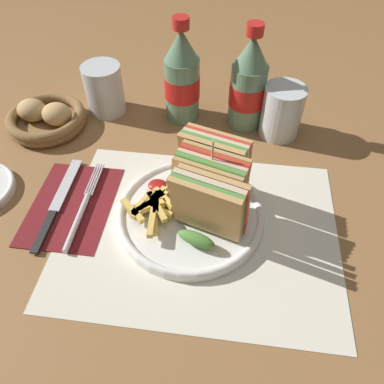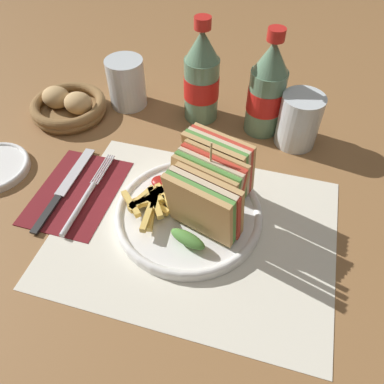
{
  "view_description": "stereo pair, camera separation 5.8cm",
  "coord_description": "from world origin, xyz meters",
  "views": [
    {
      "loc": [
        0.03,
        -0.34,
        0.47
      ],
      "look_at": [
        -0.02,
        0.04,
        0.04
      ],
      "focal_mm": 35.0,
      "sensor_mm": 36.0,
      "label": 1
    },
    {
      "loc": [
        0.09,
        -0.33,
        0.47
      ],
      "look_at": [
        -0.02,
        0.04,
        0.04
      ],
      "focal_mm": 35.0,
      "sensor_mm": 36.0,
      "label": 2
    }
  ],
  "objects": [
    {
      "name": "glass_far",
      "position": [
        -0.23,
        0.29,
        0.04
      ],
      "size": [
        0.08,
        0.08,
        0.1
      ],
      "color": "silver",
      "rests_on": "ground_plane"
    },
    {
      "name": "placemat",
      "position": [
        -0.0,
        0.0,
        0.0
      ],
      "size": [
        0.43,
        0.33,
        0.0
      ],
      "color": "silver",
      "rests_on": "ground_plane"
    },
    {
      "name": "napkin",
      "position": [
        -0.21,
        0.02,
        0.0
      ],
      "size": [
        0.13,
        0.18,
        0.0
      ],
      "color": "maroon",
      "rests_on": "ground_plane"
    },
    {
      "name": "glass_near",
      "position": [
        0.13,
        0.26,
        0.04
      ],
      "size": [
        0.08,
        0.08,
        0.1
      ],
      "color": "silver",
      "rests_on": "ground_plane"
    },
    {
      "name": "coke_bottle_near",
      "position": [
        -0.07,
        0.29,
        0.09
      ],
      "size": [
        0.07,
        0.07,
        0.2
      ],
      "color": "slate",
      "rests_on": "ground_plane"
    },
    {
      "name": "fork",
      "position": [
        -0.19,
        0.01,
        0.01
      ],
      "size": [
        0.02,
        0.19,
        0.01
      ],
      "rotation": [
        0.0,
        0.0,
        0.01
      ],
      "color": "silver",
      "rests_on": "napkin"
    },
    {
      "name": "fries_pile",
      "position": [
        -0.07,
        0.02,
        0.03
      ],
      "size": [
        0.1,
        0.1,
        0.02
      ],
      "color": "#E0B756",
      "rests_on": "plate_main"
    },
    {
      "name": "club_sandwich",
      "position": [
        0.01,
        0.04,
        0.07
      ],
      "size": [
        0.12,
        0.18,
        0.14
      ],
      "color": "tan",
      "rests_on": "plate_main"
    },
    {
      "name": "knife",
      "position": [
        -0.24,
        0.02,
        0.01
      ],
      "size": [
        0.02,
        0.2,
        0.0
      ],
      "rotation": [
        0.0,
        0.0,
        0.01
      ],
      "color": "black",
      "rests_on": "napkin"
    },
    {
      "name": "ketchup_blob",
      "position": [
        -0.08,
        0.06,
        0.03
      ],
      "size": [
        0.03,
        0.03,
        0.01
      ],
      "color": "maroon",
      "rests_on": "plate_main"
    },
    {
      "name": "ground_plane",
      "position": [
        0.0,
        0.0,
        0.0
      ],
      "size": [
        4.0,
        4.0,
        0.0
      ],
      "primitive_type": "plane",
      "color": "olive"
    },
    {
      "name": "coke_bottle_far",
      "position": [
        0.06,
        0.28,
        0.09
      ],
      "size": [
        0.07,
        0.07,
        0.2
      ],
      "color": "slate",
      "rests_on": "ground_plane"
    },
    {
      "name": "bread_basket",
      "position": [
        -0.33,
        0.22,
        0.02
      ],
      "size": [
        0.15,
        0.15,
        0.06
      ],
      "color": "olive",
      "rests_on": "ground_plane"
    },
    {
      "name": "plate_main",
      "position": [
        -0.02,
        0.02,
        0.01
      ],
      "size": [
        0.23,
        0.23,
        0.02
      ],
      "color": "white",
      "rests_on": "ground_plane"
    }
  ]
}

